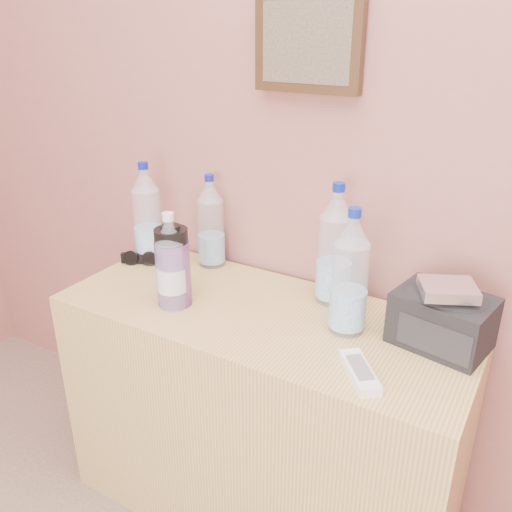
{
  "coord_description": "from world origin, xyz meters",
  "views": [
    {
      "loc": [
        0.24,
        0.61,
        1.46
      ],
      "look_at": [
        -0.41,
        1.71,
        0.9
      ],
      "focal_mm": 38.0,
      "sensor_mm": 36.0,
      "label": 1
    }
  ],
  "objects": [
    {
      "name": "pet_small",
      "position": [
        -0.64,
        1.65,
        0.84
      ],
      "size": [
        0.08,
        0.08,
        0.28
      ],
      "rotation": [
        0.0,
        0.0,
        0.09
      ],
      "color": "silver",
      "rests_on": "dresser"
    },
    {
      "name": "pet_large_c",
      "position": [
        -0.27,
        1.9,
        0.87
      ],
      "size": [
        0.09,
        0.09,
        0.35
      ],
      "rotation": [
        0.0,
        0.0,
        -0.07
      ],
      "color": "white",
      "rests_on": "dresser"
    },
    {
      "name": "toiletry_bag",
      "position": [
        0.05,
        1.83,
        0.79
      ],
      "size": [
        0.25,
        0.2,
        0.15
      ],
      "primitive_type": null,
      "rotation": [
        0.0,
        0.0,
        -0.19
      ],
      "color": "black",
      "rests_on": "dresser"
    },
    {
      "name": "pet_large_a",
      "position": [
        -0.91,
        1.86,
        0.86
      ],
      "size": [
        0.09,
        0.09,
        0.33
      ],
      "rotation": [
        0.0,
        0.0,
        0.1
      ],
      "color": "#C5F0FF",
      "rests_on": "dresser"
    },
    {
      "name": "pet_large_d",
      "position": [
        -0.17,
        1.77,
        0.86
      ],
      "size": [
        0.09,
        0.09,
        0.33
      ],
      "rotation": [
        0.0,
        0.0,
        -0.15
      ],
      "color": "white",
      "rests_on": "dresser"
    },
    {
      "name": "picture_frame",
      "position": [
        -0.41,
        1.98,
        1.4
      ],
      "size": [
        0.3,
        0.03,
        0.25
      ],
      "primitive_type": null,
      "color": "#382311",
      "rests_on": "room_shell"
    },
    {
      "name": "sunglasses",
      "position": [
        -0.91,
        1.82,
        0.73
      ],
      "size": [
        0.14,
        0.1,
        0.03
      ],
      "primitive_type": null,
      "rotation": [
        0.0,
        0.0,
        0.43
      ],
      "color": "black",
      "rests_on": "dresser"
    },
    {
      "name": "foil_packet",
      "position": [
        0.06,
        1.8,
        0.88
      ],
      "size": [
        0.16,
        0.15,
        0.03
      ],
      "primitive_type": "cube",
      "rotation": [
        0.0,
        0.0,
        0.44
      ],
      "color": "white",
      "rests_on": "toiletry_bag"
    },
    {
      "name": "nalgene_bottle",
      "position": [
        -0.64,
        1.66,
        0.83
      ],
      "size": [
        0.1,
        0.1,
        0.23
      ],
      "rotation": [
        0.0,
        0.0,
        -0.4
      ],
      "color": "purple",
      "rests_on": "dresser"
    },
    {
      "name": "pet_large_b",
      "position": [
        -0.7,
        1.93,
        0.85
      ],
      "size": [
        0.08,
        0.08,
        0.3
      ],
      "rotation": [
        0.0,
        0.0,
        -0.3
      ],
      "color": "#C4E3FF",
      "rests_on": "dresser"
    },
    {
      "name": "dresser",
      "position": [
        -0.41,
        1.74,
        0.36
      ],
      "size": [
        1.15,
        0.48,
        0.72
      ],
      "primitive_type": "cube",
      "color": "tan",
      "rests_on": "ground"
    },
    {
      "name": "ac_remote",
      "position": [
        -0.07,
        1.6,
        0.73
      ],
      "size": [
        0.14,
        0.16,
        0.02
      ],
      "primitive_type": "cube",
      "rotation": [
        0.0,
        0.0,
        -0.89
      ],
      "color": "silver",
      "rests_on": "dresser"
    }
  ]
}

